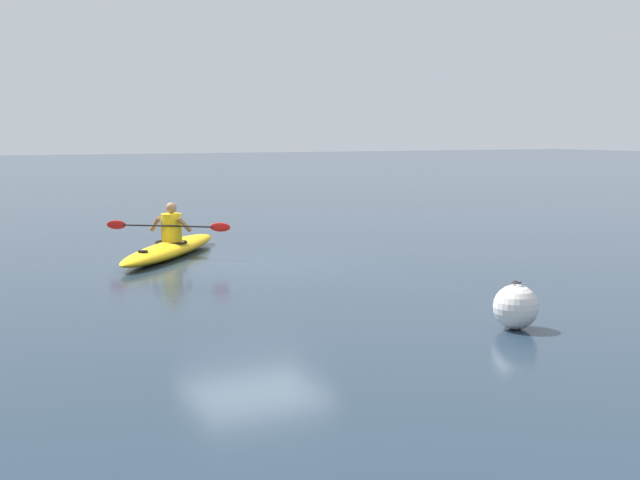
% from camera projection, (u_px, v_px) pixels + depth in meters
% --- Properties ---
extents(ground_plane, '(160.00, 160.00, 0.00)m').
position_uv_depth(ground_plane, '(254.00, 263.00, 15.73)').
color(ground_plane, '#1E2D3D').
extents(kayak, '(3.26, 3.83, 0.29)m').
position_uv_depth(kayak, '(170.00, 249.00, 16.52)').
color(kayak, '#EAB214').
rests_on(kayak, ground).
extents(kayaker, '(1.97, 1.59, 0.75)m').
position_uv_depth(kayaker, '(171.00, 225.00, 16.53)').
color(kayaker, yellow).
rests_on(kayaker, kayak).
extents(mooring_buoy_orange_mid, '(0.55, 0.55, 0.59)m').
position_uv_depth(mooring_buoy_orange_mid, '(516.00, 307.00, 10.42)').
color(mooring_buoy_orange_mid, silver).
rests_on(mooring_buoy_orange_mid, ground).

